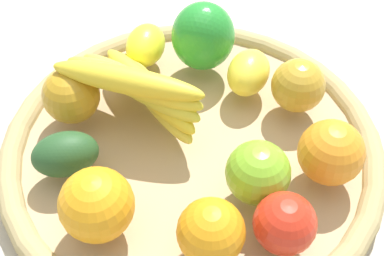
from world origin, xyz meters
name	(u,v)px	position (x,y,z in m)	size (l,w,h in m)	color
ground_plane	(192,158)	(0.00, 0.00, 0.00)	(2.40, 2.40, 0.00)	#BFB3A3
basket	(192,149)	(0.00, 0.00, 0.02)	(0.47, 0.47, 0.04)	tan
banana_bunch	(141,87)	(0.02, 0.07, 0.08)	(0.14, 0.19, 0.09)	yellow
apple_1	(258,173)	(-0.05, -0.09, 0.07)	(0.07, 0.07, 0.07)	#7CBA2A
orange_1	(211,232)	(-0.13, -0.06, 0.07)	(0.07, 0.07, 0.07)	orange
apple_2	(298,86)	(0.10, -0.11, 0.07)	(0.07, 0.07, 0.07)	#B88D29
lemon_0	(249,72)	(0.11, -0.04, 0.06)	(0.07, 0.05, 0.05)	yellow
orange_0	(332,149)	(0.00, -0.16, 0.07)	(0.07, 0.07, 0.07)	orange
avocado	(65,154)	(-0.09, 0.12, 0.06)	(0.08, 0.05, 0.05)	#254C26
lemon_1	(146,45)	(0.12, 0.11, 0.06)	(0.07, 0.05, 0.05)	yellow
bell_pepper	(203,36)	(0.13, 0.03, 0.09)	(0.08, 0.08, 0.10)	green
orange_2	(97,205)	(-0.14, 0.05, 0.08)	(0.08, 0.08, 0.08)	orange
apple_0	(285,223)	(-0.10, -0.13, 0.07)	(0.06, 0.06, 0.06)	red
apple_3	(71,95)	(-0.01, 0.15, 0.07)	(0.07, 0.07, 0.07)	#BE891F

